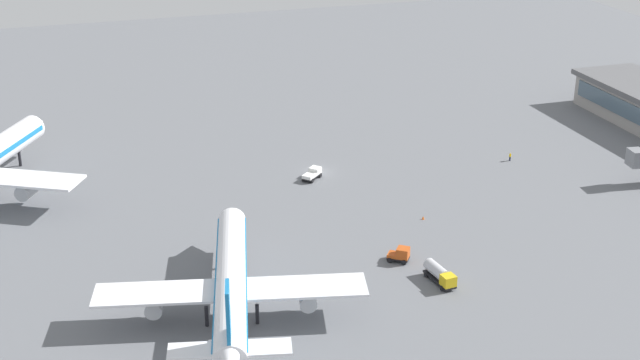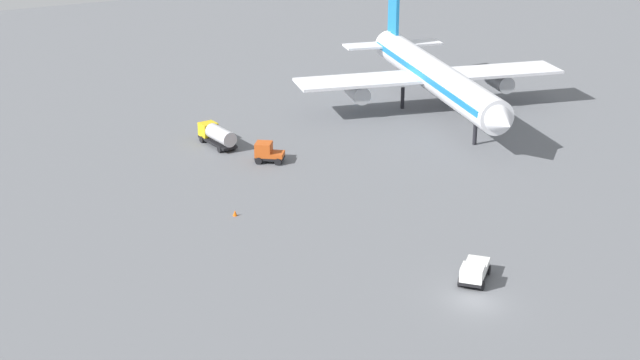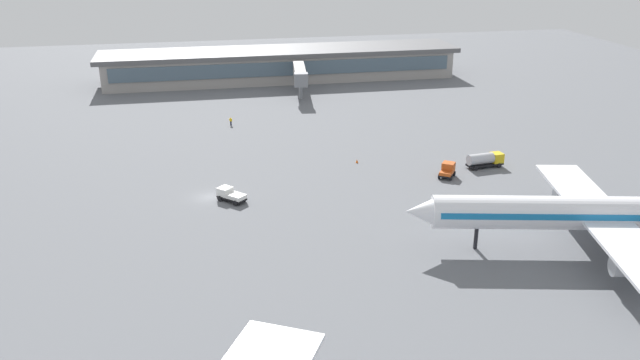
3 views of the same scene
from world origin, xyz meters
TOP-DOWN VIEW (x-y plane):
  - ground at (0.00, 0.00)m, footprint 288.00×288.00m
  - airplane_at_gate at (-45.67, 26.82)m, footprint 45.00×36.64m
  - baggage_tug at (-38.32, -0.87)m, footprint 3.58×3.75m
  - pushback_tractor at (-2.99, 2.07)m, footprint 4.41×4.50m
  - fuel_truck at (-46.15, -3.78)m, footprint 6.48×2.81m
  - safety_cone_near_gate at (-25.62, -10.32)m, footprint 0.44×0.44m

SIDE VIEW (x-z plane):
  - ground at x=0.00m, z-range 0.00..0.00m
  - safety_cone_near_gate at x=-25.62m, z-range 0.00..0.60m
  - pushback_tractor at x=-2.99m, z-range 0.02..1.92m
  - baggage_tug at x=-38.32m, z-range 0.01..2.31m
  - fuel_truck at x=-46.15m, z-range 0.14..2.64m
  - airplane_at_gate at x=-45.67m, z-range -1.89..11.94m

